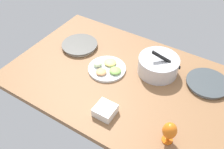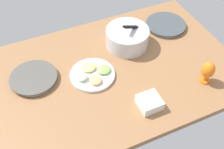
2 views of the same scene
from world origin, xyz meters
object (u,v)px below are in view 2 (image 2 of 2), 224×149
at_px(dinner_plate_left, 34,78).
at_px(square_bowl_white, 150,102).
at_px(hurricane_glass_orange, 208,71).
at_px(mixing_bowl, 127,37).
at_px(fruit_platter, 93,74).
at_px(dinner_plate_right, 166,25).

height_order(dinner_plate_left, square_bowl_white, square_bowl_white).
distance_m(hurricane_glass_orange, square_bowl_white, 0.41).
height_order(mixing_bowl, hurricane_glass_orange, mixing_bowl).
bearing_deg(hurricane_glass_orange, mixing_bowl, 120.16).
bearing_deg(fruit_platter, square_bowl_white, -58.81).
height_order(dinner_plate_right, square_bowl_white, square_bowl_white).
height_order(mixing_bowl, square_bowl_white, mixing_bowl).
relative_size(mixing_bowl, fruit_platter, 1.07).
distance_m(fruit_platter, hurricane_glass_orange, 0.69).
xyz_separation_m(hurricane_glass_orange, square_bowl_white, (-0.40, -0.03, -0.06)).
relative_size(mixing_bowl, square_bowl_white, 2.43).
xyz_separation_m(dinner_plate_left, hurricane_glass_orange, (0.95, -0.43, 0.07)).
height_order(dinner_plate_right, hurricane_glass_orange, hurricane_glass_orange).
bearing_deg(dinner_plate_right, fruit_platter, -160.37).
distance_m(mixing_bowl, fruit_platter, 0.37).
relative_size(dinner_plate_left, mixing_bowl, 0.97).
bearing_deg(square_bowl_white, hurricane_glass_orange, 3.87).
height_order(dinner_plate_right, mixing_bowl, mixing_bowl).
bearing_deg(square_bowl_white, dinner_plate_left, 140.09).
bearing_deg(mixing_bowl, square_bowl_white, -102.47).
bearing_deg(fruit_platter, dinner_plate_right, 19.63).
xyz_separation_m(dinner_plate_left, dinner_plate_right, (1.01, 0.12, -0.00)).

